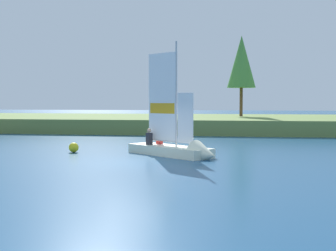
{
  "coord_description": "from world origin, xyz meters",
  "views": [
    {
      "loc": [
        4.44,
        -18.79,
        2.56
      ],
      "look_at": [
        0.59,
        5.97,
        1.2
      ],
      "focal_mm": 50.12,
      "sensor_mm": 36.0,
      "label": 1
    }
  ],
  "objects": [
    {
      "name": "sailboat",
      "position": [
        1.78,
        2.15,
        0.4
      ],
      "size": [
        4.75,
        4.18,
        5.61
      ],
      "rotation": [
        0.0,
        0.0,
        -0.68
      ],
      "color": "silver",
      "rests_on": "ground"
    },
    {
      "name": "shore_bank",
      "position": [
        0.0,
        22.27,
        0.56
      ],
      "size": [
        80.0,
        15.7,
        1.12
      ],
      "primitive_type": "cube",
      "color": "olive",
      "rests_on": "ground"
    },
    {
      "name": "ground_plane",
      "position": [
        0.0,
        0.0,
        0.0
      ],
      "size": [
        200.0,
        200.0,
        0.0
      ],
      "primitive_type": "plane",
      "color": "navy"
    },
    {
      "name": "shoreline_tree_midleft",
      "position": [
        4.47,
        23.48,
        5.95
      ],
      "size": [
        2.53,
        2.53,
        7.16
      ],
      "color": "brown",
      "rests_on": "shore_bank"
    },
    {
      "name": "channel_buoy",
      "position": [
        -3.63,
        3.06,
        0.24
      ],
      "size": [
        0.48,
        0.48,
        0.48
      ],
      "primitive_type": "sphere",
      "color": "yellow",
      "rests_on": "ground"
    }
  ]
}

